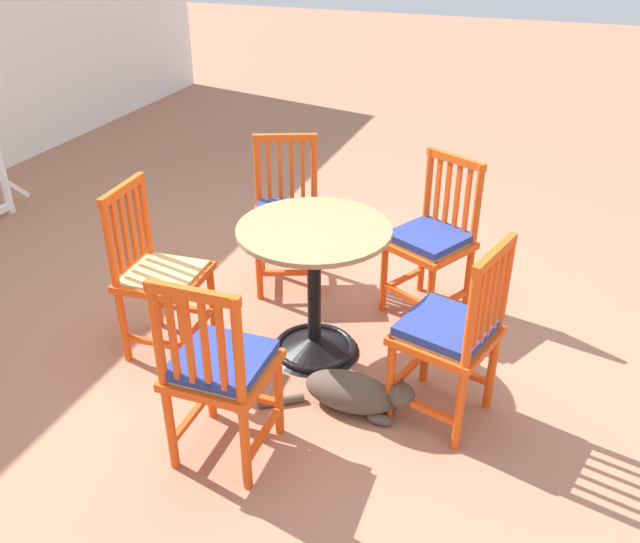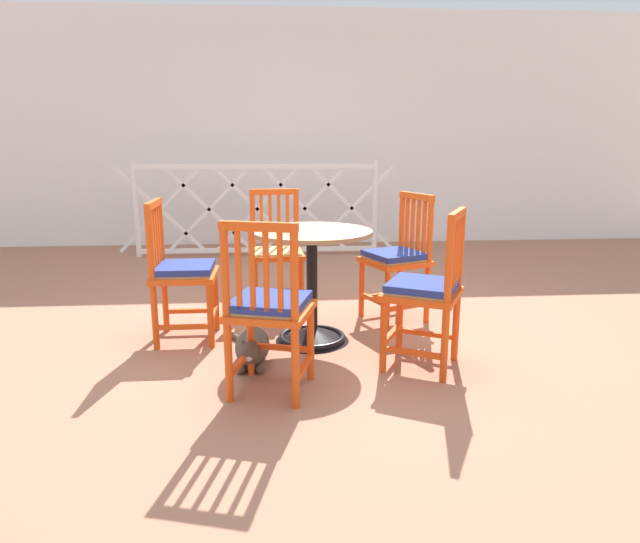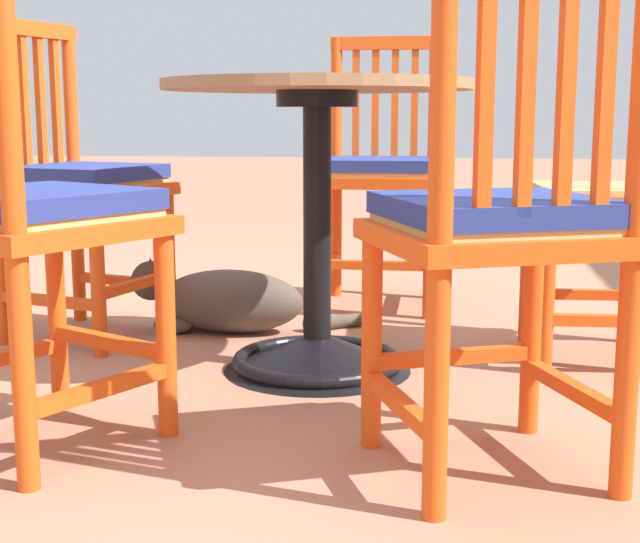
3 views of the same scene
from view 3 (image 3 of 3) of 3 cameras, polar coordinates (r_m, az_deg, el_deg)
The scene contains 8 objects.
ground_plane at distance 2.34m, azimuth -0.72°, elevation -6.31°, with size 24.00×24.00×0.00m, color #A36B51.
cafe_table at distance 2.30m, azimuth -0.18°, elevation 0.70°, with size 0.76×0.76×0.73m.
orange_chair_at_corner at distance 2.52m, azimuth 18.02°, elevation 4.43°, with size 0.42×0.42×0.91m.
orange_chair_facing_out at distance 3.10m, azimuth 3.84°, elevation 6.02°, with size 0.40×0.40×0.91m.
orange_chair_near_fence at distance 2.73m, azimuth -14.88°, elevation 5.24°, with size 0.49×0.49×0.91m.
orange_chair_tucked_in at distance 1.83m, azimuth -17.82°, elevation 3.04°, with size 0.54×0.54×0.91m.
orange_chair_by_planter at distance 1.62m, azimuth 11.11°, elevation 2.53°, with size 0.52×0.52×0.91m.
tabby_cat at distance 2.77m, azimuth -6.32°, elevation -1.81°, with size 0.27×0.73×0.23m.
Camera 3 is at (2.22, 0.35, 0.64)m, focal length 51.35 mm.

